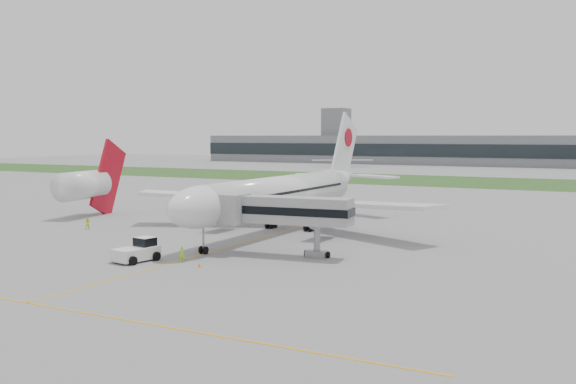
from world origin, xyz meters
The scene contains 14 objects.
ground centered at (0.00, 0.00, 0.00)m, with size 600.00×600.00×0.00m, color gray.
apron_markings centered at (0.00, -5.00, 0.00)m, with size 70.00×70.00×0.04m, color orange, non-canonical shape.
grass_strip centered at (0.00, 120.00, 0.01)m, with size 600.00×50.00×0.02m, color #28481B.
terminal_building centered at (0.00, 229.87, 7.00)m, with size 320.00×22.30×14.00m.
control_tower centered at (-90.00, 232.00, 0.00)m, with size 12.00×12.00×56.00m, color slate, non-canonical shape.
airliner centered at (0.00, 4.87, 5.66)m, with size 48.13×53.95×17.88m.
pushback_tug centered at (-3.94, -21.76, 1.16)m, with size 3.99×5.30×2.51m.
jet_bridge centered at (8.71, -11.73, 5.21)m, with size 15.17×5.86×7.04m.
safety_cone_left centered at (-0.50, -18.77, 0.26)m, with size 0.38×0.38×0.53m, color orange.
safety_cone_right centered at (4.00, -21.44, 0.24)m, with size 0.35×0.35×0.49m, color orange.
ground_crew_near centered at (0.82, -20.22, 0.87)m, with size 0.63×0.41×1.73m, color #95EA27.
ground_crew_far centered at (-26.67, -6.53, 0.87)m, with size 0.84×0.66×1.73m, color #DFFF2A.
neighbor_aircraft centered at (-37.82, 4.36, 5.55)m, with size 6.56×17.36×14.02m.
distant_aircraft_left centered at (-68.45, 189.15, 0.00)m, with size 27.17×23.97×10.39m, color white, non-canonical shape.
Camera 1 is at (43.09, -75.92, 13.74)m, focal length 40.00 mm.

